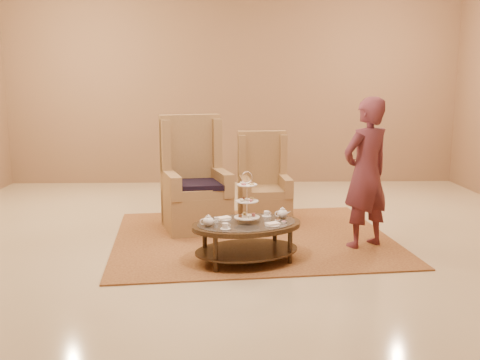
{
  "coord_description": "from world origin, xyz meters",
  "views": [
    {
      "loc": [
        -0.18,
        -5.61,
        1.8
      ],
      "look_at": [
        -0.0,
        0.2,
        0.73
      ],
      "focal_mm": 40.0,
      "sensor_mm": 36.0,
      "label": 1
    }
  ],
  "objects_px": {
    "armchair_left": "(195,191)",
    "armchair_right": "(264,192)",
    "tea_table": "(247,230)",
    "person": "(366,174)"
  },
  "relations": [
    {
      "from": "armchair_left",
      "to": "armchair_right",
      "type": "xyz_separation_m",
      "value": [
        0.88,
        0.28,
        -0.08
      ]
    },
    {
      "from": "tea_table",
      "to": "person",
      "type": "distance_m",
      "value": 1.48
    },
    {
      "from": "person",
      "to": "armchair_left",
      "type": "bearing_deg",
      "value": -53.11
    },
    {
      "from": "tea_table",
      "to": "armchair_right",
      "type": "bearing_deg",
      "value": 63.28
    },
    {
      "from": "armchair_left",
      "to": "tea_table",
      "type": "bearing_deg",
      "value": -81.55
    },
    {
      "from": "armchair_left",
      "to": "person",
      "type": "relative_size",
      "value": 0.85
    },
    {
      "from": "armchair_left",
      "to": "armchair_right",
      "type": "bearing_deg",
      "value": 2.37
    },
    {
      "from": "tea_table",
      "to": "armchair_left",
      "type": "xyz_separation_m",
      "value": [
        -0.59,
        1.34,
        0.13
      ]
    },
    {
      "from": "tea_table",
      "to": "armchair_right",
      "type": "distance_m",
      "value": 1.65
    },
    {
      "from": "armchair_right",
      "to": "person",
      "type": "height_order",
      "value": "person"
    }
  ]
}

